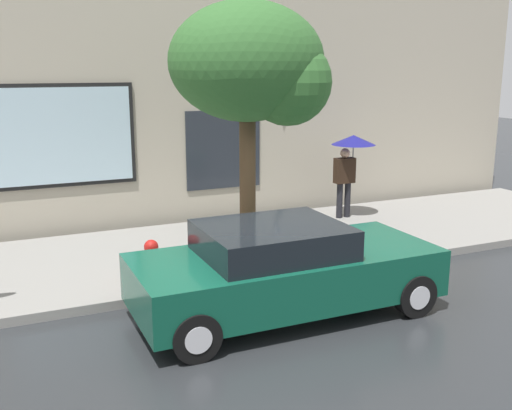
% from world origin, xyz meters
% --- Properties ---
extents(ground_plane, '(60.00, 60.00, 0.00)m').
position_xyz_m(ground_plane, '(0.00, 0.00, 0.00)').
color(ground_plane, '#282B2D').
extents(sidewalk, '(20.00, 4.00, 0.15)m').
position_xyz_m(sidewalk, '(0.00, 3.00, 0.07)').
color(sidewalk, gray).
rests_on(sidewalk, ground).
extents(building_facade, '(20.00, 0.67, 7.00)m').
position_xyz_m(building_facade, '(-0.01, 5.50, 3.48)').
color(building_facade, '#B2A893').
rests_on(building_facade, ground).
extents(parked_car, '(4.45, 1.95, 1.37)m').
position_xyz_m(parked_car, '(0.45, -0.13, 0.69)').
color(parked_car, '#0F4C38').
rests_on(parked_car, ground).
extents(fire_hydrant, '(0.30, 0.44, 0.72)m').
position_xyz_m(fire_hydrant, '(-1.08, 1.55, 0.50)').
color(fire_hydrant, red).
rests_on(fire_hydrant, sidewalk).
extents(pedestrian_with_umbrella, '(1.00, 1.00, 1.90)m').
position_xyz_m(pedestrian_with_umbrella, '(4.19, 3.94, 1.67)').
color(pedestrian_with_umbrella, black).
rests_on(pedestrian_with_umbrella, sidewalk).
extents(street_tree, '(2.66, 2.26, 4.50)m').
position_xyz_m(street_tree, '(0.87, 1.81, 3.55)').
color(street_tree, '#4C3823').
rests_on(street_tree, sidewalk).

